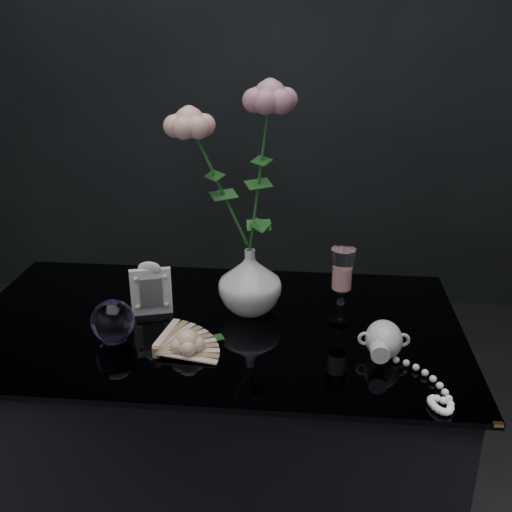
# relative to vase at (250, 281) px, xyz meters

# --- Properties ---
(table) EXTENTS (1.05, 0.58, 0.76)m
(table) POSITION_rel_vase_xyz_m (-0.07, -0.07, -0.45)
(table) COLOR black
(table) RESTS_ON ground
(vase) EXTENTS (0.18, 0.18, 0.14)m
(vase) POSITION_rel_vase_xyz_m (0.00, 0.00, 0.00)
(vase) COLOR white
(vase) RESTS_ON table
(wine_glass) EXTENTS (0.06, 0.06, 0.17)m
(wine_glass) POSITION_rel_vase_xyz_m (0.20, -0.03, 0.01)
(wine_glass) COLOR white
(wine_glass) RESTS_ON table
(picture_frame) EXTENTS (0.11, 0.09, 0.12)m
(picture_frame) POSITION_rel_vase_xyz_m (-0.21, -0.03, -0.01)
(picture_frame) COLOR white
(picture_frame) RESTS_ON table
(paperweight) EXTENTS (0.10, 0.10, 0.09)m
(paperweight) POSITION_rel_vase_xyz_m (-0.26, -0.16, -0.03)
(paperweight) COLOR #9773BB
(paperweight) RESTS_ON table
(paper_fan) EXTENTS (0.29, 0.26, 0.03)m
(paper_fan) POSITION_rel_vase_xyz_m (-0.16, -0.21, -0.06)
(paper_fan) COLOR beige
(paper_fan) RESTS_ON table
(loose_rose) EXTENTS (0.12, 0.15, 0.05)m
(loose_rose) POSITION_rel_vase_xyz_m (-0.10, -0.19, -0.05)
(loose_rose) COLOR beige
(loose_rose) RESTS_ON table
(pearl_jar) EXTENTS (0.25, 0.26, 0.07)m
(pearl_jar) POSITION_rel_vase_xyz_m (0.28, -0.16, -0.04)
(pearl_jar) COLOR silver
(pearl_jar) RESTS_ON table
(roses) EXTENTS (0.24, 0.13, 0.41)m
(roses) POSITION_rel_vase_xyz_m (-0.02, 0.00, 0.26)
(roses) COLOR #FFABA0
(roses) RESTS_ON vase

